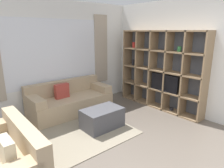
{
  "coord_description": "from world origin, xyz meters",
  "views": [
    {
      "loc": [
        -2.11,
        -1.41,
        1.98
      ],
      "look_at": [
        0.6,
        1.78,
        0.85
      ],
      "focal_mm": 32.0,
      "sensor_mm": 36.0,
      "label": 1
    }
  ],
  "objects": [
    {
      "name": "area_rug",
      "position": [
        -0.63,
        1.8,
        0.01
      ],
      "size": [
        2.66,
        1.76,
        0.01
      ],
      "primitive_type": "cube",
      "color": "gray",
      "rests_on": "ground_plane"
    },
    {
      "name": "ottoman",
      "position": [
        0.21,
        1.63,
        0.21
      ],
      "size": [
        0.82,
        0.53,
        0.42
      ],
      "color": "#47474C",
      "rests_on": "ground_plane"
    },
    {
      "name": "wall_right",
      "position": [
        2.29,
        1.62,
        1.35
      ],
      "size": [
        0.07,
        4.44,
        2.7
      ],
      "primitive_type": "cube",
      "color": "white",
      "rests_on": "ground_plane"
    },
    {
      "name": "couch_main",
      "position": [
        0.11,
        2.8,
        0.29
      ],
      "size": [
        1.98,
        0.85,
        0.77
      ],
      "color": "tan",
      "rests_on": "ground_plane"
    },
    {
      "name": "shelving_unit",
      "position": [
        2.11,
        1.61,
        0.99
      ],
      "size": [
        0.35,
        2.39,
        1.98
      ],
      "color": "#515660",
      "rests_on": "ground_plane"
    },
    {
      "name": "couch_side",
      "position": [
        -1.73,
        1.27,
        0.3
      ],
      "size": [
        0.85,
        1.54,
        0.77
      ],
      "rotation": [
        0.0,
        0.0,
        -1.57
      ],
      "color": "tan",
      "rests_on": "ground_plane"
    },
    {
      "name": "wall_back",
      "position": [
        0.0,
        3.27,
        1.36
      ],
      "size": [
        5.71,
        0.11,
        2.7
      ],
      "color": "white",
      "rests_on": "ground_plane"
    }
  ]
}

